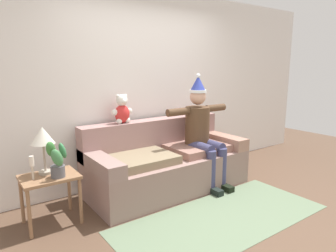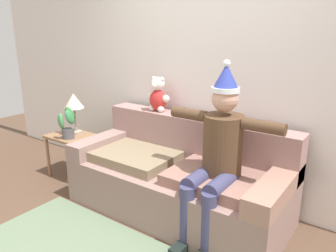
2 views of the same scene
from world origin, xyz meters
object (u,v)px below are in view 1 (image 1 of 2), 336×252
Objects in this scene: potted_plant at (57,160)px; candle_tall at (32,164)px; table_lamp at (43,138)px; person_seated at (202,129)px; side_table at (50,183)px; teddy_bear at (122,110)px; couch at (166,163)px.

potted_plant reaches higher than candle_tall.
table_lamp is 1.29× the size of potted_plant.
table_lamp is at bearing 175.02° from person_seated.
table_lamp reaches higher than side_table.
candle_tall is (-0.15, -0.11, -0.23)m from table_lamp.
teddy_bear is 0.68× the size of side_table.
couch reaches higher than candle_tall.
couch is 3.83× the size of side_table.
candle_tall is at bearing -176.59° from couch.
person_seated is at bearing -2.58° from side_table.
candle_tall is at bearing -172.73° from side_table.
couch is at bearing 6.83° from potted_plant.
table_lamp reaches higher than potted_plant.
side_table is 1.11× the size of table_lamp.
side_table is at bearing 7.27° from candle_tall.
teddy_bear is 1.15m from potted_plant.
table_lamp is (-1.55, 0.01, 0.57)m from couch.
couch is 5.63× the size of teddy_bear.
potted_plant is 1.60× the size of candle_tall.
teddy_bear is at bearing 25.51° from potted_plant.
teddy_bear is 1.57× the size of candle_tall.
person_seated is 1.96m from potted_plant.
candle_tall is at bearing -143.89° from table_lamp.
table_lamp is at bearing -164.85° from teddy_bear.
candle_tall is at bearing -161.94° from teddy_bear.
person_seated is 6.35× the size of candle_tall.
teddy_bear is at bearing 18.06° from candle_tall.
couch is at bearing 160.63° from person_seated.
potted_plant is (0.07, -0.09, 0.26)m from side_table.
couch is 1.54m from side_table.
person_seated is at bearing -4.98° from table_lamp.
side_table is at bearing -176.99° from couch.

